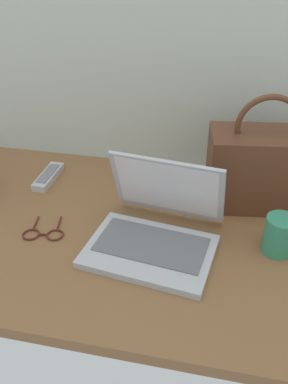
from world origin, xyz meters
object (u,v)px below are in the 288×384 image
object	(u,v)px
coffee_mug	(281,235)
remote_control_far	(48,176)
laptop	(156,228)
handbag	(262,167)
eyeglasses	(43,234)

from	to	relation	value
coffee_mug	remote_control_far	world-z (taller)	coffee_mug
laptop	coffee_mug	world-z (taller)	laptop
coffee_mug	remote_control_far	distance (m)	0.74
laptop	handbag	distance (m)	0.36
remote_control_far	eyeglasses	bearing A→B (deg)	-69.55
laptop	remote_control_far	world-z (taller)	laptop
laptop	remote_control_far	xyz separation A→B (m)	(-0.40, 0.24, -0.03)
coffee_mug	remote_control_far	xyz separation A→B (m)	(-0.71, 0.21, -0.04)
remote_control_far	handbag	distance (m)	0.66
laptop	eyeglasses	bearing A→B (deg)	-173.77
laptop	handbag	size ratio (longest dim) A/B	1.03
coffee_mug	handbag	world-z (taller)	handbag
laptop	coffee_mug	size ratio (longest dim) A/B	2.90
coffee_mug	remote_control_far	bearing A→B (deg)	163.58
handbag	laptop	bearing A→B (deg)	-135.95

